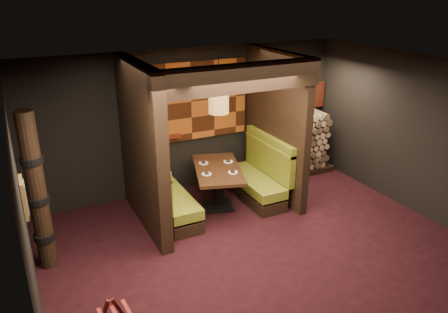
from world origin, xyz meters
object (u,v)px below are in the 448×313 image
Objects in this scene: dining_table at (218,180)px; firewood_stack at (295,144)px; pendant_lamp at (219,100)px; booth_bench_left at (167,198)px; booth_bench_right at (258,178)px; totem_column at (37,194)px.

dining_table is 0.97× the size of firewood_stack.
pendant_lamp reaches higher than firewood_stack.
firewood_stack is (3.25, 0.70, 0.28)m from booth_bench_left.
booth_bench_left is 0.95× the size of dining_table.
booth_bench_right is (1.89, 0.00, 0.00)m from booth_bench_left.
dining_table is 3.20m from totem_column.
booth_bench_left is 1.61× the size of pendant_lamp.
booth_bench_right is at bearing 7.86° from totem_column.
firewood_stack is (1.35, 0.70, 0.28)m from booth_bench_right.
dining_table is at bearing -162.49° from firewood_stack.
firewood_stack is (2.24, 0.71, 0.12)m from dining_table.
booth_bench_right is 1.90m from pendant_lamp.
totem_column reaches higher than firewood_stack.
pendant_lamp reaches higher than totem_column.
booth_bench_left is 2.30m from totem_column.
pendant_lamp is 0.58× the size of firewood_stack.
booth_bench_left is at bearing 180.00° from booth_bench_right.
booth_bench_left is at bearing 176.75° from pendant_lamp.
pendant_lamp is at bearing -3.25° from booth_bench_left.
dining_table is 2.35m from firewood_stack.
firewood_stack reaches higher than dining_table.
booth_bench_right is 0.92× the size of firewood_stack.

